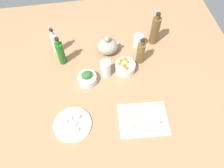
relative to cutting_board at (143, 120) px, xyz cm
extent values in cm
cube|color=#9E7650|center=(-15.23, 25.63, -2.00)|extent=(190.00, 190.00, 3.00)
cube|color=silver|center=(0.00, 0.00, 0.00)|extent=(31.17, 24.39, 1.00)
cylinder|color=white|center=(-42.75, 3.71, 0.10)|extent=(22.80, 22.80, 1.20)
cylinder|color=white|center=(-30.65, 33.51, 2.38)|extent=(12.30, 12.30, 5.75)
cylinder|color=white|center=(-3.89, 38.84, 2.69)|extent=(13.72, 13.72, 6.38)
ellipsoid|color=gray|center=(-13.34, 58.14, 4.88)|extent=(15.46, 14.52, 10.76)
sphere|color=gray|center=(-13.34, 58.14, 12.00)|extent=(4.33, 4.33, 4.33)
cylinder|color=gray|center=(-6.76, 58.14, 6.23)|extent=(5.38, 2.00, 3.93)
cylinder|color=silver|center=(-50.15, 64.14, 7.73)|extent=(4.76, 4.76, 16.47)
cylinder|color=silver|center=(-50.15, 64.14, 18.02)|extent=(2.14, 2.14, 4.10)
cylinder|color=black|center=(-50.15, 64.14, 20.67)|extent=(2.38, 2.38, 1.20)
cylinder|color=brown|center=(22.30, 62.14, 10.70)|extent=(6.30, 6.30, 22.39)
cylinder|color=brown|center=(22.30, 62.14, 23.47)|extent=(2.83, 2.83, 3.16)
cylinder|color=black|center=(22.30, 62.14, 25.65)|extent=(3.15, 3.15, 1.20)
cylinder|color=#1E6821|center=(-46.30, 53.17, 8.83)|extent=(5.27, 5.27, 18.66)
cylinder|color=#1E6821|center=(-46.30, 53.17, 20.11)|extent=(2.37, 2.37, 3.90)
cylinder|color=black|center=(-46.30, 53.17, 22.66)|extent=(2.63, 2.63, 1.20)
cylinder|color=brown|center=(7.87, 45.11, 8.03)|extent=(5.42, 5.42, 17.07)
cylinder|color=brown|center=(7.87, 45.11, 18.32)|extent=(2.44, 2.44, 3.51)
cylinder|color=black|center=(7.87, 45.11, 20.68)|extent=(2.71, 2.71, 1.20)
cylinder|color=white|center=(10.20, 60.23, 4.53)|extent=(6.79, 6.79, 10.06)
cylinder|color=white|center=(-17.53, 37.55, 6.05)|extent=(6.90, 6.90, 13.10)
cube|color=orange|center=(-3.84, 34.97, 6.78)|extent=(2.29, 2.29, 1.80)
cube|color=orange|center=(-6.26, 42.63, 6.78)|extent=(2.24, 2.24, 1.80)
cube|color=orange|center=(-5.19, 37.60, 6.78)|extent=(2.54, 2.54, 1.80)
cube|color=orange|center=(-7.92, 39.89, 6.78)|extent=(2.15, 2.15, 1.80)
cube|color=orange|center=(-2.20, 40.30, 6.78)|extent=(2.14, 2.14, 1.80)
cube|color=orange|center=(-3.14, 43.03, 6.78)|extent=(1.94, 1.94, 1.80)
ellipsoid|color=#2C6429|center=(-30.65, 33.51, 7.30)|extent=(9.54, 8.89, 4.10)
cube|color=white|center=(-44.20, -0.36, 1.80)|extent=(2.90, 2.90, 2.20)
cube|color=white|center=(-44.04, 7.11, 1.80)|extent=(2.79, 2.79, 2.20)
cube|color=#E6F1D0|center=(-39.05, 7.22, 1.80)|extent=(2.93, 2.93, 2.20)
cube|color=silver|center=(-41.63, 2.92, 1.80)|extent=(3.11, 3.11, 2.20)
cube|color=#EAEECA|center=(-46.79, 4.80, 1.80)|extent=(2.80, 2.80, 2.20)
cube|color=white|center=(-40.44, -0.75, 1.80)|extent=(2.25, 2.25, 2.20)
pyramid|color=beige|center=(9.33, 4.68, 1.59)|extent=(5.78, 5.78, 2.17)
pyramid|color=beige|center=(8.22, -4.71, 2.04)|extent=(6.91, 6.60, 3.09)
pyramid|color=beige|center=(-8.11, -4.70, 1.73)|extent=(6.02, 5.94, 2.46)
pyramid|color=beige|center=(1.97, -5.71, 1.69)|extent=(6.09, 5.56, 2.39)
pyramid|color=beige|center=(-9.56, 1.23, 1.80)|extent=(5.66, 6.29, 2.61)
pyramid|color=beige|center=(-7.02, 6.80, 1.58)|extent=(5.52, 5.47, 2.16)
camera|label=1|loc=(-27.56, -50.29, 124.92)|focal=35.39mm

